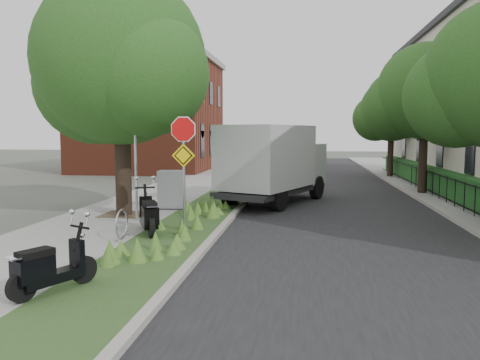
% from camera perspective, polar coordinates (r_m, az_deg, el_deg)
% --- Properties ---
extents(ground, '(120.00, 120.00, 0.00)m').
position_cam_1_polar(ground, '(12.07, -0.99, -7.52)').
color(ground, '#4C5147').
rests_on(ground, ground).
extents(sidewalk_near, '(3.50, 60.00, 0.12)m').
position_cam_1_polar(sidewalk_near, '(22.60, -7.71, -1.17)').
color(sidewalk_near, gray).
rests_on(sidewalk_near, ground).
extents(verge, '(2.00, 60.00, 0.12)m').
position_cam_1_polar(verge, '(22.02, -0.81, -1.30)').
color(verge, '#2B4D21').
rests_on(verge, ground).
extents(kerb_near, '(0.20, 60.00, 0.13)m').
position_cam_1_polar(kerb_near, '(21.90, 1.78, -1.33)').
color(kerb_near, '#9E9991').
rests_on(kerb_near, ground).
extents(road, '(7.00, 60.00, 0.01)m').
position_cam_1_polar(road, '(21.81, 10.97, -1.62)').
color(road, black).
rests_on(road, ground).
extents(kerb_far, '(0.20, 60.00, 0.13)m').
position_cam_1_polar(kerb_far, '(22.27, 20.00, -1.56)').
color(kerb_far, '#9E9991').
rests_on(kerb_far, ground).
extents(footpath_far, '(3.20, 60.00, 0.12)m').
position_cam_1_polar(footpath_far, '(22.69, 24.20, -1.60)').
color(footpath_far, gray).
rests_on(footpath_far, ground).
extents(street_tree_main, '(6.21, 5.54, 7.66)m').
position_cam_1_polar(street_tree_main, '(15.75, -14.53, 12.99)').
color(street_tree_main, black).
rests_on(street_tree_main, ground).
extents(bare_post, '(0.08, 0.08, 4.00)m').
position_cam_1_polar(bare_post, '(14.33, -12.62, 3.02)').
color(bare_post, '#A5A8AD').
rests_on(bare_post, ground).
extents(bike_hoop, '(0.06, 0.78, 0.77)m').
position_cam_1_polar(bike_hoop, '(12.11, -14.22, -5.25)').
color(bike_hoop, '#A5A8AD').
rests_on(bike_hoop, ground).
extents(sign_assembly, '(0.94, 0.08, 3.22)m').
position_cam_1_polar(sign_assembly, '(12.61, -6.90, 3.70)').
color(sign_assembly, '#A5A8AD').
rests_on(sign_assembly, ground).
extents(fence_far, '(0.04, 24.00, 1.00)m').
position_cam_1_polar(fence_far, '(22.36, 21.81, -0.04)').
color(fence_far, black).
rests_on(fence_far, ground).
extents(hedge_far, '(1.00, 24.00, 1.10)m').
position_cam_1_polar(hedge_far, '(22.54, 23.54, -0.06)').
color(hedge_far, '#1B4D1B').
rests_on(hedge_far, footpath_far).
extents(brick_building, '(9.40, 10.40, 8.30)m').
position_cam_1_polar(brick_building, '(35.49, -10.78, 8.01)').
color(brick_building, maroon).
rests_on(brick_building, ground).
extents(far_tree_b, '(4.83, 4.31, 6.56)m').
position_cam_1_polar(far_tree_b, '(22.30, 21.48, 9.48)').
color(far_tree_b, black).
rests_on(far_tree_b, ground).
extents(far_tree_c, '(4.37, 3.89, 5.93)m').
position_cam_1_polar(far_tree_c, '(30.11, 17.89, 7.75)').
color(far_tree_c, black).
rests_on(far_tree_c, ground).
extents(scooter_near, '(0.97, 1.73, 0.89)m').
position_cam_1_polar(scooter_near, '(12.53, -11.02, -4.55)').
color(scooter_near, black).
rests_on(scooter_near, ground).
extents(scooter_far, '(0.87, 1.54, 0.79)m').
position_cam_1_polar(scooter_far, '(8.42, -22.74, -10.33)').
color(scooter_far, black).
rests_on(scooter_far, ground).
extents(box_truck, '(4.23, 6.16, 2.61)m').
position_cam_1_polar(box_truck, '(18.33, 4.08, 2.40)').
color(box_truck, '#262628').
rests_on(box_truck, ground).
extents(utility_cabinet, '(1.06, 0.75, 1.34)m').
position_cam_1_polar(utility_cabinet, '(16.55, -8.35, -1.26)').
color(utility_cabinet, '#262628').
rests_on(utility_cabinet, ground).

